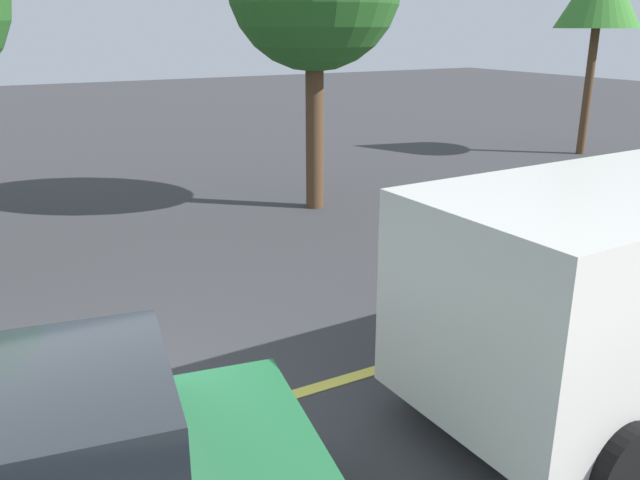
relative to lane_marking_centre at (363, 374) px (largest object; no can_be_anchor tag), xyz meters
name	(u,v)px	position (x,y,z in m)	size (l,w,h in m)	color
ground_plane	(64,463)	(-3.00, 0.00, -0.01)	(80.00, 80.00, 0.00)	#38383A
lane_marking_centre	(363,374)	(0.00, 0.00, 0.00)	(28.00, 0.16, 0.01)	#E0D14C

